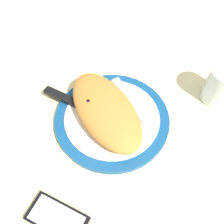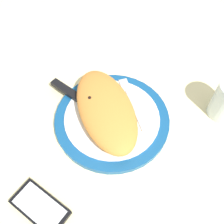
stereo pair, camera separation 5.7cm
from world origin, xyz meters
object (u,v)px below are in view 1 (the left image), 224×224
(plate, at_px, (112,119))
(knife, at_px, (72,102))
(water_glass, at_px, (220,87))
(smartphone, at_px, (57,218))
(calzone, at_px, (106,110))
(fork, at_px, (127,97))

(plate, relative_size, knife, 1.24)
(plate, bearing_deg, water_glass, -115.04)
(knife, distance_m, smartphone, 0.27)
(plate, height_order, smartphone, plate)
(smartphone, xyz_separation_m, water_glass, (-0.01, -0.48, 0.04))
(plate, distance_m, knife, 0.11)
(water_glass, bearing_deg, calzone, 63.88)
(plate, relative_size, calzone, 1.03)
(fork, xyz_separation_m, water_glass, (-0.14, -0.19, 0.02))
(plate, distance_m, fork, 0.07)
(calzone, distance_m, knife, 0.10)
(fork, bearing_deg, calzone, 98.46)
(calzone, xyz_separation_m, fork, (0.01, -0.08, -0.02))
(fork, relative_size, knife, 0.73)
(fork, bearing_deg, plate, 108.49)
(smartphone, height_order, water_glass, water_glass)
(fork, distance_m, smartphone, 0.33)
(calzone, height_order, fork, calzone)
(smartphone, bearing_deg, fork, -66.25)
(fork, height_order, water_glass, water_glass)
(knife, bearing_deg, plate, -152.17)
(plate, height_order, fork, fork)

